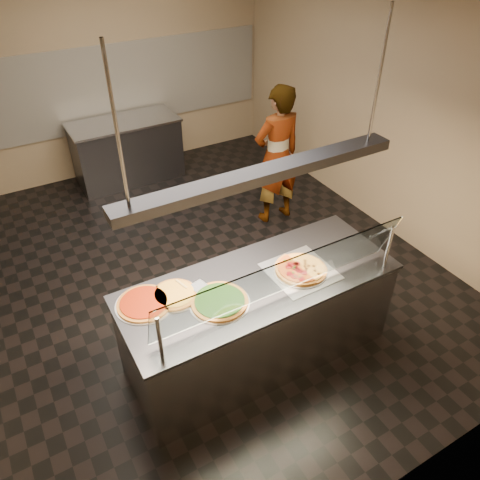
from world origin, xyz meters
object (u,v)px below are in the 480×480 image
perforated_tray (300,271)px  pizza_spinach (219,301)px  half_pizza_sausage (311,265)px  pizza_tomato (144,303)px  pizza_spatula (189,285)px  worker (277,156)px  half_pizza_pepperoni (290,272)px  heat_lamp_housing (263,174)px  pizza_cheese (174,294)px  prep_table (127,150)px  serving_counter (258,319)px  sneeze_guard (284,277)px

perforated_tray → pizza_spinach: size_ratio=1.11×
half_pizza_sausage → pizza_tomato: size_ratio=0.98×
pizza_spatula → worker: 2.64m
perforated_tray → worker: worker is taller
perforated_tray → half_pizza_pepperoni: half_pizza_pepperoni is taller
perforated_tray → worker: size_ratio=0.30×
pizza_spinach → heat_lamp_housing: bearing=9.4°
half_pizza_pepperoni → pizza_spatula: (-0.83, 0.29, -0.01)m
perforated_tray → pizza_tomato: bearing=167.7°
pizza_cheese → prep_table: 3.90m
pizza_spinach → pizza_tomato: pizza_spinach is taller
serving_counter → pizza_tomato: size_ratio=5.25×
serving_counter → pizza_tomato: 1.09m
half_pizza_sausage → sneeze_guard: bearing=-151.3°
half_pizza_pepperoni → pizza_tomato: size_ratio=0.98×
pizza_cheese → pizza_tomato: same height
half_pizza_sausage → worker: 2.23m
perforated_tray → half_pizza_sausage: half_pizza_sausage is taller
serving_counter → heat_lamp_housing: heat_lamp_housing is taller
sneeze_guard → half_pizza_sausage: (0.48, 0.26, -0.27)m
worker → half_pizza_sausage: bearing=63.1°
serving_counter → worker: bearing=52.9°
pizza_spatula → prep_table: 3.84m
sneeze_guard → worker: (1.45, 2.27, -0.31)m
pizza_spinach → worker: 2.74m
pizza_cheese → worker: (2.16, 1.74, -0.03)m
pizza_spatula → worker: bearing=40.3°
worker → pizza_cheese: bearing=37.8°
half_pizza_pepperoni → worker: size_ratio=0.25×
serving_counter → pizza_cheese: bearing=165.1°
sneeze_guard → prep_table: 4.38m
prep_table → worker: worker is taller
half_pizza_pepperoni → half_pizza_sausage: half_pizza_pepperoni is taller
half_pizza_sausage → worker: bearing=64.1°
half_pizza_sausage → pizza_spatula: 1.09m
half_pizza_pepperoni → heat_lamp_housing: (-0.26, 0.08, 0.99)m
serving_counter → half_pizza_sausage: (0.48, -0.08, 0.49)m
pizza_spatula → heat_lamp_housing: (0.56, -0.22, 0.99)m
pizza_cheese → perforated_tray: bearing=-13.9°
prep_table → pizza_tomato: bearing=-106.0°
half_pizza_pepperoni → worker: bearing=59.3°
half_pizza_sausage → worker: size_ratio=0.25×
sneeze_guard → perforated_tray: bearing=35.5°
heat_lamp_housing → sneeze_guard: bearing=-90.0°
pizza_spatula → half_pizza_sausage: bearing=-15.8°
perforated_tray → half_pizza_pepperoni: bearing=-179.9°
pizza_tomato → prep_table: (1.07, 3.75, -0.48)m
pizza_spatula → sneeze_guard: bearing=-44.9°
pizza_tomato → pizza_spatula: bearing=0.5°
pizza_spinach → pizza_cheese: pizza_spinach is taller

